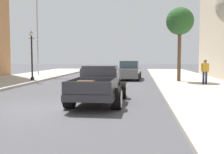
{
  "coord_description": "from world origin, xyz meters",
  "views": [
    {
      "loc": [
        3.42,
        -9.66,
        1.93
      ],
      "look_at": [
        2.06,
        2.84,
        1.0
      ],
      "focal_mm": 42.1,
      "sensor_mm": 36.0,
      "label": 1
    }
  ],
  "objects_px": {
    "street_tree_second": "(180,22)",
    "hotrod_truck_gunmetal": "(100,85)",
    "car_background_grey": "(130,71)",
    "pedestrian_sidewalk_right": "(205,70)",
    "flagpole": "(39,20)",
    "street_lamp_far": "(32,52)"
  },
  "relations": [
    {
      "from": "hotrod_truck_gunmetal",
      "to": "street_lamp_far",
      "type": "distance_m",
      "value": 11.0
    },
    {
      "from": "flagpole",
      "to": "pedestrian_sidewalk_right",
      "type": "bearing_deg",
      "value": -28.72
    },
    {
      "from": "hotrod_truck_gunmetal",
      "to": "flagpole",
      "type": "bearing_deg",
      "value": 119.75
    },
    {
      "from": "car_background_grey",
      "to": "street_tree_second",
      "type": "distance_m",
      "value": 6.13
    },
    {
      "from": "pedestrian_sidewalk_right",
      "to": "street_tree_second",
      "type": "bearing_deg",
      "value": 123.99
    },
    {
      "from": "flagpole",
      "to": "street_tree_second",
      "type": "xyz_separation_m",
      "value": [
        13.26,
        -5.94,
        -1.18
      ]
    },
    {
      "from": "street_tree_second",
      "to": "hotrod_truck_gunmetal",
      "type": "bearing_deg",
      "value": -117.16
    },
    {
      "from": "street_lamp_far",
      "to": "street_tree_second",
      "type": "bearing_deg",
      "value": 2.72
    },
    {
      "from": "car_background_grey",
      "to": "flagpole",
      "type": "xyz_separation_m",
      "value": [
        -9.41,
        3.08,
        5.0
      ]
    },
    {
      "from": "car_background_grey",
      "to": "pedestrian_sidewalk_right",
      "type": "xyz_separation_m",
      "value": [
        5.28,
        -4.96,
        0.32
      ]
    },
    {
      "from": "pedestrian_sidewalk_right",
      "to": "street_lamp_far",
      "type": "relative_size",
      "value": 0.43
    },
    {
      "from": "hotrod_truck_gunmetal",
      "to": "pedestrian_sidewalk_right",
      "type": "relative_size",
      "value": 3.01
    },
    {
      "from": "hotrod_truck_gunmetal",
      "to": "street_lamp_far",
      "type": "bearing_deg",
      "value": 128.1
    },
    {
      "from": "car_background_grey",
      "to": "pedestrian_sidewalk_right",
      "type": "distance_m",
      "value": 7.25
    },
    {
      "from": "car_background_grey",
      "to": "flagpole",
      "type": "relative_size",
      "value": 0.48
    },
    {
      "from": "hotrod_truck_gunmetal",
      "to": "flagpole",
      "type": "height_order",
      "value": "flagpole"
    },
    {
      "from": "car_background_grey",
      "to": "street_lamp_far",
      "type": "xyz_separation_m",
      "value": [
        -7.52,
        -3.39,
        1.62
      ]
    },
    {
      "from": "car_background_grey",
      "to": "flagpole",
      "type": "height_order",
      "value": "flagpole"
    },
    {
      "from": "car_background_grey",
      "to": "pedestrian_sidewalk_right",
      "type": "bearing_deg",
      "value": -43.24
    },
    {
      "from": "car_background_grey",
      "to": "street_lamp_far",
      "type": "relative_size",
      "value": 1.14
    },
    {
      "from": "flagpole",
      "to": "car_background_grey",
      "type": "bearing_deg",
      "value": -18.15
    },
    {
      "from": "street_tree_second",
      "to": "street_lamp_far",
      "type": "bearing_deg",
      "value": -177.28
    }
  ]
}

